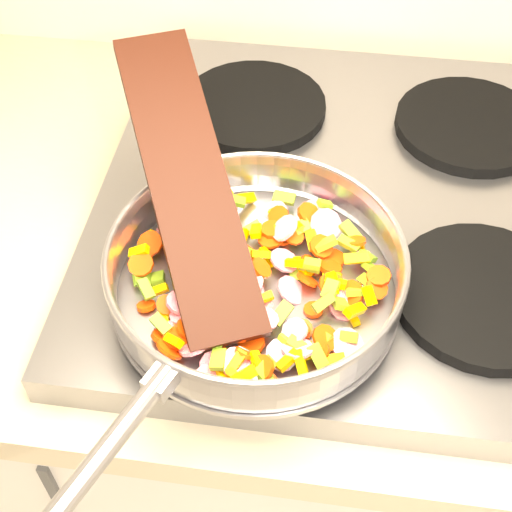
# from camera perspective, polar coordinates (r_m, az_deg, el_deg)

# --- Properties ---
(cooktop) EXTENTS (0.60, 0.60, 0.04)m
(cooktop) POSITION_cam_1_polar(r_m,az_deg,el_deg) (0.87, 7.73, 4.00)
(cooktop) COLOR #939399
(cooktop) RESTS_ON counter_top
(grate_fl) EXTENTS (0.19, 0.19, 0.02)m
(grate_fl) POSITION_cam_1_polar(r_m,az_deg,el_deg) (0.76, -3.17, -0.81)
(grate_fl) COLOR black
(grate_fl) RESTS_ON cooktop
(grate_fr) EXTENTS (0.19, 0.19, 0.02)m
(grate_fr) POSITION_cam_1_polar(r_m,az_deg,el_deg) (0.77, 17.84, -2.99)
(grate_fr) COLOR black
(grate_fr) RESTS_ON cooktop
(grate_bl) EXTENTS (0.19, 0.19, 0.02)m
(grate_bl) POSITION_cam_1_polar(r_m,az_deg,el_deg) (0.96, -0.18, 11.88)
(grate_bl) COLOR black
(grate_bl) RESTS_ON cooktop
(grate_br) EXTENTS (0.19, 0.19, 0.02)m
(grate_br) POSITION_cam_1_polar(r_m,az_deg,el_deg) (0.97, 16.71, 10.01)
(grate_br) COLOR black
(grate_br) RESTS_ON cooktop
(saute_pan) EXTENTS (0.34, 0.48, 0.06)m
(saute_pan) POSITION_cam_1_polar(r_m,az_deg,el_deg) (0.70, -0.09, -1.25)
(saute_pan) COLOR #9E9EA5
(saute_pan) RESTS_ON grate_fl
(vegetable_heap) EXTENTS (0.27, 0.27, 0.05)m
(vegetable_heap) POSITION_cam_1_polar(r_m,az_deg,el_deg) (0.71, 0.09, -2.34)
(vegetable_heap) COLOR #FFBB00
(vegetable_heap) RESTS_ON saute_pan
(wooden_spatula) EXTENTS (0.21, 0.33, 0.14)m
(wooden_spatula) POSITION_cam_1_polar(r_m,az_deg,el_deg) (0.71, -5.52, 6.07)
(wooden_spatula) COLOR black
(wooden_spatula) RESTS_ON saute_pan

